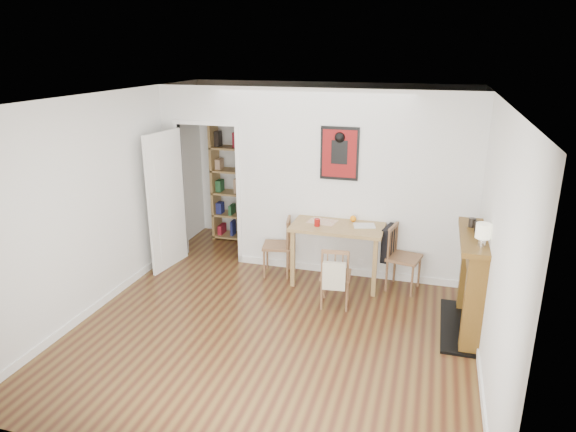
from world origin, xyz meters
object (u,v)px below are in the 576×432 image
(chair_left, at_px, (277,246))
(mantel_lamp, at_px, (483,232))
(fireplace, at_px, (473,280))
(red_glass, at_px, (317,222))
(notebook, at_px, (364,226))
(orange_fruit, at_px, (353,219))
(dining_table, at_px, (338,231))
(ceramic_jar_a, at_px, (479,227))
(ceramic_jar_b, at_px, (472,223))
(chair_front, at_px, (336,275))
(bookshelf, at_px, (237,182))
(chair_right, at_px, (403,257))

(chair_left, relative_size, mantel_lamp, 3.51)
(fireplace, height_order, red_glass, fireplace)
(notebook, bearing_deg, orange_fruit, 140.13)
(dining_table, relative_size, ceramic_jar_a, 10.55)
(orange_fruit, relative_size, ceramic_jar_b, 0.83)
(fireplace, height_order, orange_fruit, fireplace)
(fireplace, relative_size, notebook, 4.46)
(chair_front, xyz_separation_m, bookshelf, (-2.04, 1.90, 0.58))
(chair_left, distance_m, orange_fruit, 1.15)
(chair_left, xyz_separation_m, chair_front, (0.98, -0.70, -0.01))
(dining_table, height_order, chair_front, dining_table)
(ceramic_jar_b, bearing_deg, dining_table, 159.85)
(mantel_lamp, height_order, ceramic_jar_b, mantel_lamp)
(notebook, bearing_deg, red_glass, -164.34)
(chair_right, height_order, red_glass, red_glass)
(fireplace, height_order, ceramic_jar_a, ceramic_jar_a)
(dining_table, height_order, chair_left, chair_left)
(chair_right, relative_size, notebook, 3.16)
(red_glass, xyz_separation_m, orange_fruit, (0.43, 0.32, -0.01))
(fireplace, height_order, mantel_lamp, mantel_lamp)
(chair_left, xyz_separation_m, red_glass, (0.61, -0.15, 0.46))
(chair_right, relative_size, ceramic_jar_a, 7.61)
(orange_fruit, xyz_separation_m, notebook, (0.17, -0.15, -0.04))
(orange_fruit, distance_m, mantel_lamp, 2.09)
(chair_front, bearing_deg, fireplace, -4.90)
(fireplace, xyz_separation_m, ceramic_jar_b, (-0.06, 0.25, 0.60))
(chair_right, bearing_deg, bookshelf, 156.94)
(chair_right, xyz_separation_m, mantel_lamp, (0.83, -1.18, 0.85))
(notebook, bearing_deg, chair_front, -107.92)
(dining_table, distance_m, mantel_lamp, 2.16)
(orange_fruit, height_order, mantel_lamp, mantel_lamp)
(chair_left, relative_size, notebook, 3.02)
(chair_left, distance_m, ceramic_jar_b, 2.70)
(chair_front, xyz_separation_m, red_glass, (-0.37, 0.55, 0.48))
(chair_left, distance_m, ceramic_jar_a, 2.79)
(fireplace, relative_size, mantel_lamp, 5.18)
(red_glass, bearing_deg, bookshelf, 141.04)
(dining_table, distance_m, ceramic_jar_b, 1.81)
(red_glass, relative_size, mantel_lamp, 0.41)
(dining_table, bearing_deg, bookshelf, 148.42)
(fireplace, xyz_separation_m, mantel_lamp, (0.01, -0.34, 0.69))
(fireplace, xyz_separation_m, ceramic_jar_a, (0.00, 0.09, 0.60))
(dining_table, relative_size, mantel_lamp, 5.09)
(bookshelf, distance_m, red_glass, 2.14)
(red_glass, xyz_separation_m, mantel_lamp, (1.97, -1.03, 0.42))
(chair_front, relative_size, bookshelf, 0.40)
(bookshelf, bearing_deg, mantel_lamp, -33.19)
(chair_right, xyz_separation_m, fireplace, (0.82, -0.84, 0.16))
(chair_front, distance_m, bookshelf, 2.84)
(bookshelf, distance_m, ceramic_jar_a, 4.12)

